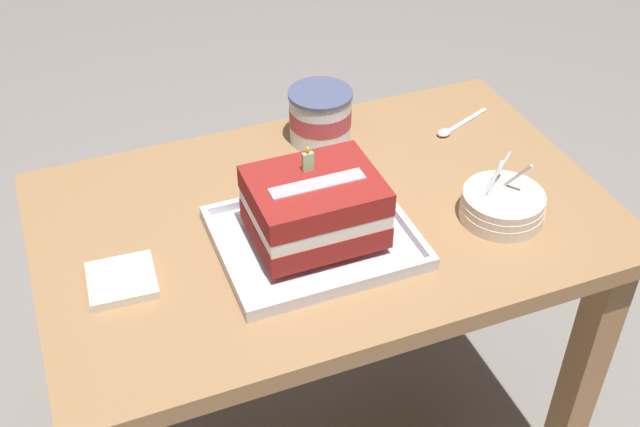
% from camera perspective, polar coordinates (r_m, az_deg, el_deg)
% --- Properties ---
extents(dining_table, '(1.02, 0.64, 0.71)m').
position_cam_1_polar(dining_table, '(1.50, 0.33, -3.55)').
color(dining_table, '#9E754C').
rests_on(dining_table, ground_plane).
extents(foil_tray, '(0.33, 0.28, 0.02)m').
position_cam_1_polar(foil_tray, '(1.35, -0.37, -1.89)').
color(foil_tray, silver).
rests_on(foil_tray, dining_table).
extents(birthday_cake, '(0.21, 0.17, 0.15)m').
position_cam_1_polar(birthday_cake, '(1.30, -0.38, 0.51)').
color(birthday_cake, maroon).
rests_on(birthday_cake, foil_tray).
extents(bowl_stack, '(0.15, 0.15, 0.12)m').
position_cam_1_polar(bowl_stack, '(1.43, 12.98, 0.58)').
color(bowl_stack, silver).
rests_on(bowl_stack, dining_table).
extents(ice_cream_tub, '(0.13, 0.13, 0.11)m').
position_cam_1_polar(ice_cream_tub, '(1.58, 0.02, 7.04)').
color(ice_cream_tub, white).
rests_on(ice_cream_tub, dining_table).
extents(serving_spoon_near_tray, '(0.15, 0.08, 0.01)m').
position_cam_1_polar(serving_spoon_near_tray, '(1.65, 9.37, 6.01)').
color(serving_spoon_near_tray, silver).
rests_on(serving_spoon_near_tray, dining_table).
extents(napkin_pile, '(0.11, 0.11, 0.02)m').
position_cam_1_polar(napkin_pile, '(1.31, -14.06, -4.70)').
color(napkin_pile, silver).
rests_on(napkin_pile, dining_table).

